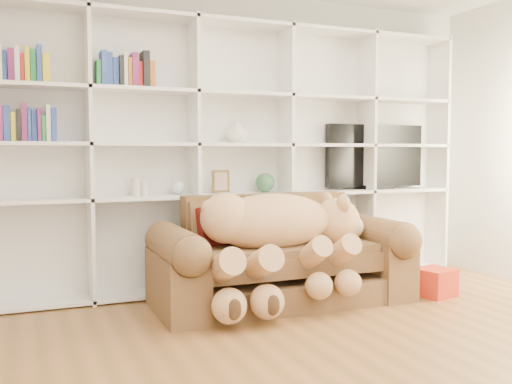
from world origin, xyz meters
name	(u,v)px	position (x,y,z in m)	size (l,w,h in m)	color
floor	(394,380)	(0.00, 0.00, 0.00)	(5.00, 5.00, 0.00)	brown
wall_back	(234,140)	(0.00, 2.50, 1.35)	(5.00, 0.02, 2.70)	silver
bookshelf	(214,144)	(-0.24, 2.36, 1.31)	(4.43, 0.35, 2.40)	white
sofa	(281,262)	(0.11, 1.70, 0.33)	(2.08, 0.90, 0.87)	brown
teddy_bear	(278,233)	(0.01, 1.53, 0.60)	(1.50, 0.84, 0.87)	#E39D71
throw_pillow	(218,228)	(-0.38, 1.85, 0.62)	(0.35, 0.11, 0.35)	#601110
gift_box	(435,282)	(1.42, 1.37, 0.12)	(0.30, 0.28, 0.24)	red
tv	(375,157)	(1.46, 2.35, 1.18)	(1.09, 0.18, 0.64)	black
picture_frame	(221,181)	(-0.20, 2.30, 0.97)	(0.16, 0.03, 0.20)	#513A1B
green_vase	(265,183)	(0.23, 2.30, 0.95)	(0.17, 0.17, 0.17)	#32613D
figurine_tall	(136,187)	(-0.95, 2.30, 0.94)	(0.08, 0.08, 0.15)	beige
figurine_short	(144,189)	(-0.88, 2.30, 0.92)	(0.07, 0.07, 0.11)	beige
snow_globe	(178,187)	(-0.58, 2.30, 0.93)	(0.12, 0.12, 0.12)	silver
shelf_vase	(237,131)	(-0.04, 2.30, 1.42)	(0.20, 0.20, 0.21)	silver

